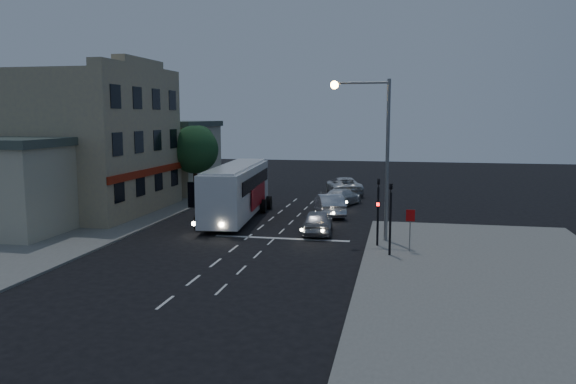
% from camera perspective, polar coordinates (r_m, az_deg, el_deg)
% --- Properties ---
extents(ground, '(120.00, 120.00, 0.00)m').
position_cam_1_polar(ground, '(31.49, -5.03, -5.34)').
color(ground, black).
extents(sidewalk_near, '(12.00, 24.00, 0.12)m').
position_cam_1_polar(sidewalk_near, '(26.71, 20.37, -8.06)').
color(sidewalk_near, slate).
rests_on(sidewalk_near, ground).
extents(sidewalk_far, '(12.00, 50.00, 0.12)m').
position_cam_1_polar(sidewalk_far, '(43.83, -18.52, -1.92)').
color(sidewalk_far, slate).
rests_on(sidewalk_far, ground).
extents(road_markings, '(8.00, 30.55, 0.01)m').
position_cam_1_polar(road_markings, '(34.30, -1.40, -4.22)').
color(road_markings, silver).
rests_on(road_markings, ground).
extents(tour_bus, '(3.58, 12.40, 3.75)m').
position_cam_1_polar(tour_bus, '(39.05, -5.22, 0.23)').
color(tour_bus, white).
rests_on(tour_bus, ground).
extents(car_suv, '(2.14, 4.48, 1.48)m').
position_cam_1_polar(car_suv, '(34.16, 3.04, -3.02)').
color(car_suv, '#A1A1A8').
rests_on(car_suv, ground).
extents(car_sedan_a, '(2.95, 5.12, 1.59)m').
position_cam_1_polar(car_sedan_a, '(40.29, 4.22, -1.29)').
color(car_sedan_a, silver).
rests_on(car_sedan_a, ground).
extents(car_sedan_b, '(3.31, 5.01, 1.35)m').
position_cam_1_polar(car_sedan_b, '(45.11, 5.50, -0.50)').
color(car_sedan_b, silver).
rests_on(car_sedan_b, ground).
extents(car_sedan_c, '(4.14, 6.27, 1.60)m').
position_cam_1_polar(car_sedan_c, '(51.32, 5.70, 0.64)').
color(car_sedan_c, silver).
rests_on(car_sedan_c, ground).
extents(traffic_signal_main, '(0.25, 0.35, 4.10)m').
position_cam_1_polar(traffic_signal_main, '(30.57, 9.14, -1.18)').
color(traffic_signal_main, black).
rests_on(traffic_signal_main, sidewalk_near).
extents(traffic_signal_side, '(0.18, 0.15, 4.10)m').
position_cam_1_polar(traffic_signal_side, '(28.60, 10.38, -1.83)').
color(traffic_signal_side, black).
rests_on(traffic_signal_side, sidewalk_near).
extents(regulatory_sign, '(0.45, 0.12, 2.20)m').
position_cam_1_polar(regulatory_sign, '(29.70, 12.31, -3.14)').
color(regulatory_sign, slate).
rests_on(regulatory_sign, sidewalk_near).
extents(streetlight, '(3.32, 0.44, 9.00)m').
position_cam_1_polar(streetlight, '(31.67, 8.91, 5.15)').
color(streetlight, slate).
rests_on(streetlight, sidewalk_near).
extents(main_building, '(10.12, 12.00, 11.00)m').
position_cam_1_polar(main_building, '(43.79, -19.89, 4.73)').
color(main_building, gray).
rests_on(main_building, sidewalk_far).
extents(low_building_south, '(7.40, 5.40, 5.70)m').
position_cam_1_polar(low_building_south, '(37.31, -27.21, 0.56)').
color(low_building_south, '#B2AC91').
rests_on(low_building_south, sidewalk_far).
extents(low_building_north, '(9.40, 9.40, 6.50)m').
position_cam_1_polar(low_building_north, '(54.31, -12.83, 3.62)').
color(low_building_north, '#B2AC91').
rests_on(low_building_north, sidewalk_far).
extents(street_tree, '(4.00, 4.00, 6.20)m').
position_cam_1_polar(street_tree, '(47.62, -9.49, 4.49)').
color(street_tree, black).
rests_on(street_tree, sidewalk_far).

